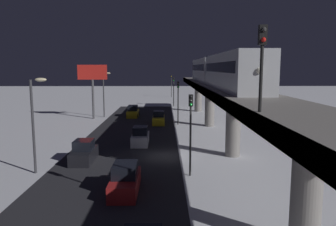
{
  "coord_description": "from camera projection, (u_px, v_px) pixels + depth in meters",
  "views": [
    {
      "loc": [
        0.08,
        30.3,
        8.41
      ],
      "look_at": [
        -0.48,
        -20.78,
        1.27
      ],
      "focal_mm": 34.67,
      "sensor_mm": 36.0,
      "label": 1
    }
  ],
  "objects": [
    {
      "name": "ground_plane",
      "position": [
        165.0,
        156.0,
        31.17
      ],
      "size": [
        240.0,
        240.0,
        0.0
      ],
      "primitive_type": "plane",
      "color": "white"
    },
    {
      "name": "avenue_asphalt",
      "position": [
        122.0,
        156.0,
        31.13
      ],
      "size": [
        11.0,
        80.55,
        0.01
      ],
      "primitive_type": "cube",
      "color": "#28282D",
      "rests_on": "ground_plane"
    },
    {
      "name": "elevated_railway",
      "position": [
        233.0,
        99.0,
        30.48
      ],
      "size": [
        5.0,
        80.55,
        6.35
      ],
      "color": "gray",
      "rests_on": "ground_plane"
    },
    {
      "name": "subway_train",
      "position": [
        217.0,
        70.0,
        40.49
      ],
      "size": [
        2.94,
        36.87,
        3.4
      ],
      "color": "#B7BABF",
      "rests_on": "elevated_railway"
    },
    {
      "name": "rail_signal",
      "position": [
        262.0,
        53.0,
        14.88
      ],
      "size": [
        0.36,
        0.41,
        4.0
      ],
      "color": "black",
      "rests_on": "elevated_railway"
    },
    {
      "name": "sedan_yellow",
      "position": [
        133.0,
        112.0,
        56.16
      ],
      "size": [
        1.91,
        4.75,
        1.97
      ],
      "color": "gold",
      "rests_on": "ground_plane"
    },
    {
      "name": "sedan_white",
      "position": [
        140.0,
        137.0,
        35.94
      ],
      "size": [
        1.8,
        4.15,
        1.97
      ],
      "rotation": [
        0.0,
        0.0,
        3.14
      ],
      "color": "silver",
      "rests_on": "ground_plane"
    },
    {
      "name": "sedan_yellow_2",
      "position": [
        159.0,
        119.0,
        49.05
      ],
      "size": [
        1.8,
        4.57,
        1.97
      ],
      "rotation": [
        0.0,
        0.0,
        3.14
      ],
      "color": "gold",
      "rests_on": "ground_plane"
    },
    {
      "name": "sedan_red",
      "position": [
        125.0,
        180.0,
        22.1
      ],
      "size": [
        1.8,
        4.65,
        1.97
      ],
      "rotation": [
        0.0,
        0.0,
        3.14
      ],
      "color": "#A51E1E",
      "rests_on": "ground_plane"
    },
    {
      "name": "sedan_black",
      "position": [
        84.0,
        153.0,
        29.26
      ],
      "size": [
        1.8,
        4.12,
        1.97
      ],
      "color": "black",
      "rests_on": "ground_plane"
    },
    {
      "name": "traffic_light_near",
      "position": [
        191.0,
        123.0,
        24.91
      ],
      "size": [
        0.32,
        0.44,
        6.4
      ],
      "color": "#2D2D2D",
      "rests_on": "ground_plane"
    },
    {
      "name": "traffic_light_mid",
      "position": [
        178.0,
        97.0,
        47.83
      ],
      "size": [
        0.32,
        0.44,
        6.4
      ],
      "color": "#2D2D2D",
      "rests_on": "ground_plane"
    },
    {
      "name": "traffic_light_far",
      "position": [
        174.0,
        87.0,
        70.76
      ],
      "size": [
        0.32,
        0.44,
        6.4
      ],
      "color": "#2D2D2D",
      "rests_on": "ground_plane"
    },
    {
      "name": "traffic_light_distant",
      "position": [
        171.0,
        82.0,
        93.69
      ],
      "size": [
        0.32,
        0.44,
        6.4
      ],
      "color": "#2D2D2D",
      "rests_on": "ground_plane"
    },
    {
      "name": "commercial_billboard",
      "position": [
        92.0,
        78.0,
        53.15
      ],
      "size": [
        4.8,
        0.36,
        8.9
      ],
      "color": "#4C4C51",
      "rests_on": "ground_plane"
    },
    {
      "name": "street_lamp_near",
      "position": [
        35.0,
        114.0,
        25.45
      ],
      "size": [
        1.35,
        0.44,
        7.65
      ],
      "color": "#38383D",
      "rests_on": "ground_plane"
    },
    {
      "name": "street_lamp_far",
      "position": [
        105.0,
        89.0,
        55.15
      ],
      "size": [
        1.35,
        0.44,
        7.65
      ],
      "color": "#38383D",
      "rests_on": "ground_plane"
    }
  ]
}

